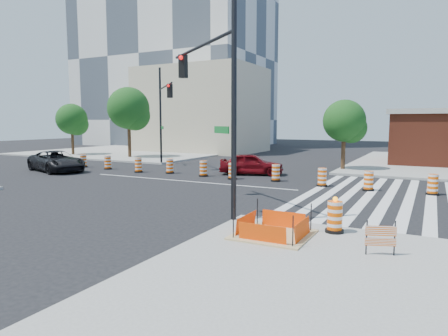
{
  "coord_description": "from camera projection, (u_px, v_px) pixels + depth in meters",
  "views": [
    {
      "loc": [
        13.13,
        -20.08,
        3.55
      ],
      "look_at": [
        4.45,
        -3.52,
        1.4
      ],
      "focal_mm": 32.0,
      "sensor_mm": 36.0,
      "label": 1
    }
  ],
  "objects": [
    {
      "name": "barricade",
      "position": [
        381.0,
        236.0,
        10.21
      ],
      "size": [
        0.74,
        0.3,
        0.91
      ],
      "rotation": [
        0.0,
        0.0,
        0.36
      ],
      "color": "#F45705",
      "rests_on": "ground"
    },
    {
      "name": "excavation_pit",
      "position": [
        273.0,
        233.0,
        12.04
      ],
      "size": [
        2.2,
        2.2,
        0.9
      ],
      "color": "tan",
      "rests_on": "ground"
    },
    {
      "name": "tree_north_a",
      "position": [
        72.0,
        121.0,
        41.99
      ],
      "size": [
        3.25,
        3.23,
        5.49
      ],
      "color": "#382314",
      "rests_on": "ground"
    },
    {
      "name": "tree_north_c",
      "position": [
        345.0,
        123.0,
        28.9
      ],
      "size": [
        3.11,
        3.05,
        5.18
      ],
      "color": "#382314",
      "rests_on": "ground"
    },
    {
      "name": "median_drum_2",
      "position": [
        138.0,
        166.0,
        28.34
      ],
      "size": [
        0.6,
        0.6,
        1.02
      ],
      "color": "black",
      "rests_on": "ground"
    },
    {
      "name": "beige_midrise",
      "position": [
        202.0,
        110.0,
        48.46
      ],
      "size": [
        14.0,
        10.0,
        10.0
      ],
      "primitive_type": "cube",
      "color": "#C1B593",
      "rests_on": "ground"
    },
    {
      "name": "pit_drum",
      "position": [
        335.0,
        218.0,
        12.33
      ],
      "size": [
        0.57,
        0.57,
        1.12
      ],
      "color": "black",
      "rests_on": "ground"
    },
    {
      "name": "signal_pole_se",
      "position": [
        214.0,
        81.0,
        15.05
      ],
      "size": [
        5.06,
        3.97,
        8.33
      ],
      "rotation": [
        0.0,
        0.0,
        2.48
      ],
      "color": "black",
      "rests_on": "ground"
    },
    {
      "name": "median_drum_6",
      "position": [
        276.0,
        173.0,
        24.03
      ],
      "size": [
        0.6,
        0.6,
        1.02
      ],
      "color": "black",
      "rests_on": "ground"
    },
    {
      "name": "median_drum_4",
      "position": [
        203.0,
        169.0,
        26.24
      ],
      "size": [
        0.6,
        0.6,
        1.02
      ],
      "color": "black",
      "rests_on": "ground"
    },
    {
      "name": "tree_north_b",
      "position": [
        129.0,
        111.0,
        38.93
      ],
      "size": [
        4.09,
        4.09,
        6.96
      ],
      "color": "#382314",
      "rests_on": "ground"
    },
    {
      "name": "median_drum_8",
      "position": [
        369.0,
        182.0,
        20.72
      ],
      "size": [
        0.6,
        0.6,
        1.02
      ],
      "color": "black",
      "rests_on": "ground"
    },
    {
      "name": "red_coupe",
      "position": [
        252.0,
        164.0,
        27.05
      ],
      "size": [
        4.64,
        3.03,
        1.47
      ],
      "primitive_type": "imported",
      "rotation": [
        0.0,
        0.0,
        1.9
      ],
      "color": "#59070D",
      "rests_on": "ground"
    },
    {
      "name": "lane_centerline",
      "position": [
        186.0,
        181.0,
        24.13
      ],
      "size": [
        14.0,
        0.12,
        0.01
      ],
      "primitive_type": "cube",
      "color": "silver",
      "rests_on": "ground"
    },
    {
      "name": "median_drum_9",
      "position": [
        433.0,
        185.0,
        19.51
      ],
      "size": [
        0.6,
        0.6,
        1.02
      ],
      "color": "black",
      "rests_on": "ground"
    },
    {
      "name": "median_drum_5",
      "position": [
        232.0,
        171.0,
        24.92
      ],
      "size": [
        0.6,
        0.6,
        1.18
      ],
      "color": "black",
      "rests_on": "ground"
    },
    {
      "name": "sidewalk_nw",
      "position": [
        142.0,
        151.0,
        48.27
      ],
      "size": [
        22.0,
        22.0,
        0.15
      ],
      "primitive_type": "cube",
      "color": "gray",
      "rests_on": "ground"
    },
    {
      "name": "median_drum_0",
      "position": [
        83.0,
        161.0,
        31.57
      ],
      "size": [
        0.6,
        0.6,
        1.02
      ],
      "color": "black",
      "rests_on": "ground"
    },
    {
      "name": "crosswalk_east",
      "position": [
        378.0,
        197.0,
        19.08
      ],
      "size": [
        6.75,
        13.5,
        0.01
      ],
      "color": "silver",
      "rests_on": "ground"
    },
    {
      "name": "median_drum_1",
      "position": [
        108.0,
        163.0,
        30.2
      ],
      "size": [
        0.6,
        0.6,
        1.02
      ],
      "color": "black",
      "rests_on": "ground"
    },
    {
      "name": "dark_suv",
      "position": [
        56.0,
        161.0,
        28.89
      ],
      "size": [
        5.86,
        3.96,
        1.49
      ],
      "primitive_type": "imported",
      "rotation": [
        0.0,
        0.0,
        1.27
      ],
      "color": "black",
      "rests_on": "ground"
    },
    {
      "name": "signal_pole_nw",
      "position": [
        163.0,
        106.0,
        31.71
      ],
      "size": [
        4.28,
        4.35,
        7.89
      ],
      "rotation": [
        0.0,
        0.0,
        -0.79
      ],
      "color": "black",
      "rests_on": "ground"
    },
    {
      "name": "ground",
      "position": [
        186.0,
        181.0,
        24.13
      ],
      "size": [
        120.0,
        120.0,
        0.0
      ],
      "primitive_type": "plane",
      "color": "black",
      "rests_on": "ground"
    },
    {
      "name": "tower_nw",
      "position": [
        174.0,
        1.0,
        62.55
      ],
      "size": [
        28.0,
        18.0,
        45.0
      ],
      "primitive_type": "cube",
      "color": "silver",
      "rests_on": "ground"
    },
    {
      "name": "median_drum_7",
      "position": [
        322.0,
        178.0,
        22.11
      ],
      "size": [
        0.6,
        0.6,
        1.02
      ],
      "color": "black",
      "rests_on": "ground"
    },
    {
      "name": "median_drum_3",
      "position": [
        170.0,
        167.0,
        27.76
      ],
      "size": [
        0.6,
        0.6,
        1.02
      ],
      "color": "black",
      "rests_on": "ground"
    }
  ]
}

